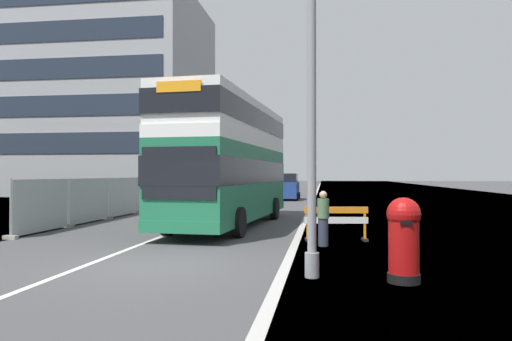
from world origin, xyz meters
TOP-DOWN VIEW (x-y plane):
  - ground at (0.63, 0.16)m, footprint 140.00×280.00m
  - double_decker_bus at (0.19, 8.36)m, footprint 3.39×11.23m
  - lamppost_foreground at (3.69, -0.77)m, footprint 0.29×0.70m
  - red_pillar_postbox at (5.44, -0.96)m, footprint 0.64×0.64m
  - roadworks_barrier at (4.30, 4.56)m, footprint 1.97×0.70m
  - construction_site_fence at (-5.97, 13.65)m, footprint 0.44×20.60m
  - car_oncoming_near at (0.90, 27.90)m, footprint 2.07×4.20m
  - car_receding_mid at (0.11, 35.10)m, footprint 1.99×4.42m
  - bare_tree_far_verge_near at (-14.33, 32.19)m, footprint 1.99×2.87m
  - bare_tree_far_verge_mid at (-10.86, 44.59)m, footprint 2.73×2.37m
  - pedestrian_at_kerb at (3.91, 3.41)m, footprint 0.34×0.34m
  - backdrop_office_block at (-23.05, 36.72)m, footprint 28.15×16.07m

SIDE VIEW (x-z plane):
  - ground at x=0.63m, z-range -0.10..0.00m
  - roadworks_barrier at x=4.30m, z-range 0.14..1.20m
  - pedestrian_at_kerb at x=3.91m, z-range 0.00..1.59m
  - red_pillar_postbox at x=5.44m, z-range 0.08..1.71m
  - construction_site_fence at x=-5.97m, z-range -0.04..1.91m
  - car_receding_mid at x=0.11m, z-range -0.06..2.03m
  - car_oncoming_near at x=0.90m, z-range -0.06..2.08m
  - bare_tree_far_verge_near at x=-14.33m, z-range 0.09..4.19m
  - bare_tree_far_verge_mid at x=-10.86m, z-range 0.05..5.05m
  - double_decker_bus at x=0.19m, z-range 0.16..5.09m
  - lamppost_foreground at x=3.69m, z-range -0.24..8.86m
  - backdrop_office_block at x=-23.05m, z-range 0.00..20.07m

